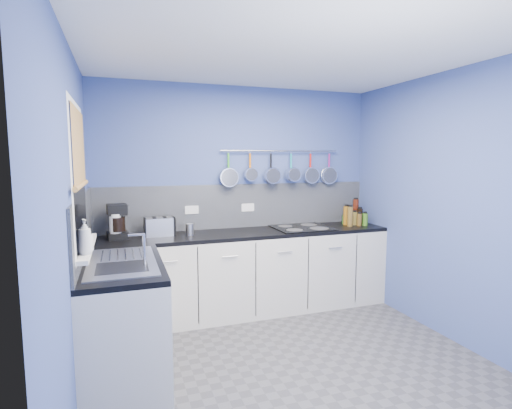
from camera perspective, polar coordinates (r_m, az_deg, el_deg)
floor at (r=3.57m, az=5.07°, el=-21.91°), size 3.20×3.00×0.02m
ceiling at (r=3.24m, az=5.56°, el=21.20°), size 3.20×3.00×0.02m
wall_back at (r=4.57m, az=-2.52°, el=1.07°), size 3.20×0.02×2.50m
wall_front at (r=1.92m, az=24.38°, el=-7.37°), size 3.20×0.02×2.50m
wall_left at (r=2.91m, az=-25.06°, el=-2.79°), size 0.02×3.00×2.50m
wall_right at (r=4.10m, az=26.27°, el=-0.27°), size 0.02×3.00×2.50m
backsplash_back at (r=4.56m, az=-2.44°, el=-0.21°), size 3.20×0.02×0.50m
backsplash_left at (r=3.51m, az=-23.62°, el=-2.85°), size 0.02×1.80×0.50m
cabinet_run_back at (r=4.44m, az=-1.31°, el=-9.90°), size 3.20×0.60×0.86m
worktop_back at (r=4.33m, az=-1.32°, el=-4.18°), size 3.20×0.60×0.04m
cabinet_run_left at (r=3.40m, az=-18.41°, el=-15.55°), size 0.60×1.20×0.86m
worktop_left at (r=3.26m, az=-18.71°, el=-8.19°), size 0.60×1.20×0.04m
window_frame at (r=3.17m, az=-24.14°, el=3.45°), size 0.01×1.00×1.10m
window_glass at (r=3.17m, az=-24.05°, el=3.45°), size 0.01×0.90×1.00m
bamboo_blind at (r=3.17m, az=-24.10°, el=7.52°), size 0.01×0.90×0.55m
window_sill at (r=3.23m, az=-23.26°, el=-5.68°), size 0.10×0.98×0.03m
sink_unit at (r=3.25m, az=-18.72°, el=-7.79°), size 0.50×0.95×0.01m
mixer_tap at (r=3.05m, az=-15.76°, el=-6.19°), size 0.12×0.08×0.26m
socket_left at (r=4.43m, az=-9.22°, el=-0.76°), size 0.15×0.01×0.09m
socket_right at (r=4.58m, az=-1.19°, el=-0.42°), size 0.15×0.01×0.09m
pot_rail at (r=4.66m, az=3.61°, el=7.69°), size 1.45×0.02×0.02m
soap_bottle_a at (r=2.92m, az=-23.40°, el=-4.28°), size 0.12×0.12×0.24m
soap_bottle_b at (r=3.02m, az=-23.24°, el=-4.58°), size 0.09×0.09×0.17m
paper_towel at (r=4.14m, az=-19.56°, el=-3.02°), size 0.12×0.12×0.25m
coffee_maker at (r=4.17m, az=-19.30°, el=-2.32°), size 0.22×0.24×0.34m
toaster at (r=4.21m, az=-13.68°, el=-3.13°), size 0.30×0.18×0.19m
canister at (r=4.20m, az=-9.52°, el=-3.52°), size 0.09×0.09×0.12m
hob at (r=4.57m, az=6.62°, el=-3.33°), size 0.63×0.55×0.01m
pan_0 at (r=4.45m, az=-3.96°, el=5.13°), size 0.21×0.07×0.40m
pan_1 at (r=4.52m, az=-0.84°, el=5.57°), size 0.15×0.09×0.34m
pan_2 at (r=4.61m, az=2.18°, el=5.37°), size 0.19×0.11×0.38m
pan_3 at (r=4.71m, az=5.07°, el=5.51°), size 0.16×0.13×0.35m
pan_4 at (r=4.82m, az=7.84°, el=5.32°), size 0.19×0.08×0.38m
pan_5 at (r=4.94m, az=10.48°, el=5.23°), size 0.21×0.05×0.40m
condiment_0 at (r=5.02m, az=14.12°, el=-0.95°), size 0.07×0.07×0.30m
condiment_1 at (r=5.01m, az=13.15°, el=-1.68°), size 0.06×0.06×0.17m
condiment_2 at (r=4.95m, az=12.57°, el=-2.13°), size 0.05×0.05×0.10m
condiment_3 at (r=4.97m, az=14.69°, el=-1.66°), size 0.07×0.07×0.19m
condiment_4 at (r=4.90m, az=13.97°, el=-1.95°), size 0.07×0.07×0.16m
condiment_5 at (r=4.87m, az=12.83°, el=-1.56°), size 0.07×0.07×0.22m
condiment_6 at (r=4.89m, az=15.41°, el=-2.08°), size 0.06×0.06×0.15m
condiment_7 at (r=4.84m, az=14.62°, el=-2.14°), size 0.06×0.06×0.15m
condiment_8 at (r=4.78m, az=13.37°, el=-1.70°), size 0.06×0.06×0.23m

